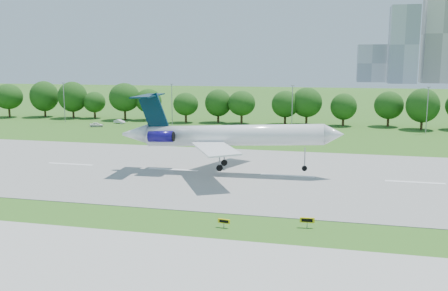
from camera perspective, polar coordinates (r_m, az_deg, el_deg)
ground at (r=65.60m, az=-13.03°, el=-7.38°), size 600.00×600.00×0.00m
runway at (r=87.91m, az=-5.82°, el=-2.78°), size 400.00×45.00×0.08m
taxiway at (r=51.09m, az=-22.20°, el=-12.84°), size 400.00×23.00×0.08m
tree_line at (r=151.25m, az=2.49°, el=4.88°), size 288.40×8.40×10.40m
light_poles at (r=141.98m, az=0.73°, el=4.63°), size 175.90×0.25×12.19m
skyline at (r=452.50m, az=22.86°, el=10.46°), size 127.00×52.00×80.00m
airliner at (r=84.13m, az=-0.16°, el=1.26°), size 38.02×27.68×12.76m
taxi_sign_centre at (r=58.62m, az=9.49°, el=-8.43°), size 1.71×0.33×1.20m
taxi_sign_right at (r=57.90m, az=-0.01°, el=-8.66°), size 1.47×0.37×1.02m
service_vehicle_a at (r=154.48m, az=-11.86°, el=2.70°), size 3.91×2.37×1.22m
service_vehicle_b at (r=148.38m, az=-14.37°, el=2.33°), size 4.03×2.56×1.28m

